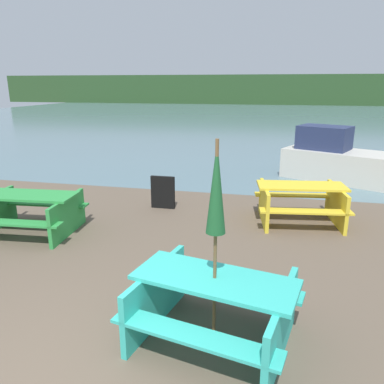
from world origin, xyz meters
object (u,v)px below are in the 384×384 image
at_px(boat, 338,160).
at_px(picnic_table_yellow, 300,200).
at_px(signboard, 163,192).
at_px(picnic_table_green, 29,210).
at_px(picnic_table_teal, 214,303).
at_px(umbrella_darkgreen, 216,192).

bearing_deg(boat, picnic_table_yellow, -82.76).
relative_size(boat, signboard, 4.72).
bearing_deg(picnic_table_green, picnic_table_teal, -30.75).
height_order(picnic_table_teal, picnic_table_yellow, picnic_table_yellow).
distance_m(picnic_table_teal, boat, 8.38).
xyz_separation_m(umbrella_darkgreen, boat, (2.38, 8.03, -1.14)).
distance_m(umbrella_darkgreen, signboard, 4.91).
xyz_separation_m(picnic_table_yellow, umbrella_darkgreen, (-1.11, -4.05, 1.25)).
bearing_deg(picnic_table_teal, picnic_table_yellow, 74.69).
xyz_separation_m(picnic_table_yellow, boat, (1.27, 3.98, 0.11)).
bearing_deg(picnic_table_green, signboard, 43.90).
bearing_deg(picnic_table_teal, picnic_table_green, 149.25).
bearing_deg(picnic_table_green, boat, 41.92).
relative_size(umbrella_darkgreen, boat, 0.64).
distance_m(picnic_table_green, signboard, 2.84).
bearing_deg(boat, signboard, -114.08).
bearing_deg(signboard, picnic_table_yellow, -4.99).
xyz_separation_m(picnic_table_green, picnic_table_yellow, (5.06, 1.71, 0.02)).
relative_size(picnic_table_teal, picnic_table_yellow, 1.04).
bearing_deg(picnic_table_teal, signboard, 113.74).
bearing_deg(boat, umbrella_darkgreen, -81.54).
bearing_deg(picnic_table_green, umbrella_darkgreen, -30.75).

